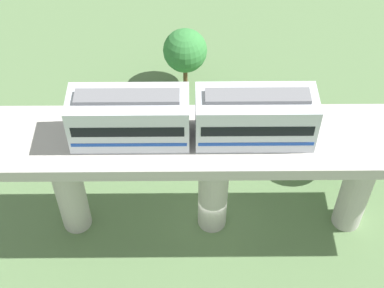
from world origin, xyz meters
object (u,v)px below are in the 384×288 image
object	(u,v)px
tree_near_viaduct	(185,51)
train	(192,117)
parked_car_black	(256,125)
parked_car_blue	(123,102)
tree_mid_lot	(336,136)

from	to	relation	value
tree_near_viaduct	train	bearing A→B (deg)	1.89
parked_car_black	tree_near_viaduct	distance (m)	8.30
parked_car_black	parked_car_blue	distance (m)	10.76
train	tree_mid_lot	bearing A→B (deg)	115.04
parked_car_blue	tree_mid_lot	distance (m)	16.91
parked_car_black	tree_mid_lot	xyz separation A→B (m)	(3.75, 4.99, 2.74)
parked_car_blue	tree_near_viaduct	world-z (taller)	tree_near_viaduct
train	parked_car_black	size ratio (longest dim) A/B	3.00
tree_near_viaduct	tree_mid_lot	distance (m)	14.01
tree_mid_lot	train	bearing A→B (deg)	-64.96
parked_car_black	parked_car_blue	size ratio (longest dim) A/B	1.03
parked_car_blue	tree_mid_lot	size ratio (longest dim) A/B	0.85
train	tree_near_viaduct	distance (m)	15.45
train	parked_car_black	bearing A→B (deg)	149.44
parked_car_black	tree_mid_lot	bearing A→B (deg)	67.22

